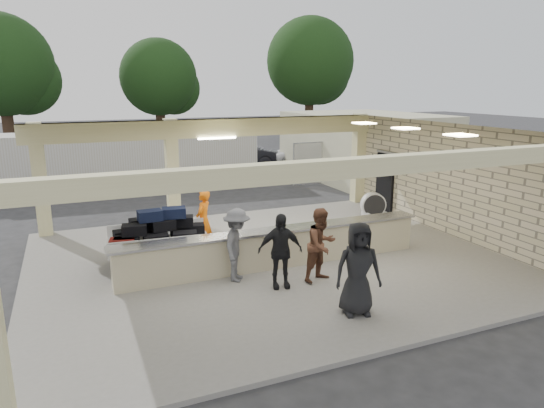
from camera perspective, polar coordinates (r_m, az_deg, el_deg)
name	(u,v)px	position (r m, az deg, el deg)	size (l,w,h in m)	color
ground	(269,263)	(12.98, -0.41, -6.95)	(120.00, 120.00, 0.00)	#29292B
pavilion	(266,207)	(13.24, -0.67, -0.41)	(12.01, 10.00, 3.55)	gray
baggage_counter	(276,248)	(12.34, 0.48, -5.16)	(8.20, 0.58, 0.98)	#BCB08C
luggage_cart	(158,235)	(12.62, -13.25, -3.60)	(2.64, 1.76, 1.47)	silver
drum_fan	(373,205)	(16.96, 11.81, -0.14)	(0.89, 0.51, 0.94)	silver
baggage_handler	(204,220)	(13.64, -8.05, -1.88)	(0.62, 0.34, 1.69)	orange
passenger_a	(321,245)	(11.38, 5.84, -4.80)	(0.85, 0.37, 1.76)	brown
passenger_b	(280,251)	(10.96, 0.95, -5.52)	(1.02, 0.37, 1.74)	black
passenger_c	(237,245)	(11.37, -4.14, -4.83)	(1.12, 0.39, 1.74)	#4C4D52
passenger_d	(358,269)	(9.85, 10.08, -7.50)	(0.93, 0.38, 1.91)	black
car_white_a	(315,156)	(28.31, 5.05, 5.68)	(2.11, 4.46, 1.27)	white
car_white_b	(389,152)	(30.42, 13.61, 5.99)	(1.61, 4.33, 1.37)	white
car_dark	(244,154)	(28.45, -3.28, 5.93)	(1.55, 4.38, 1.46)	black
container_white	(126,160)	(23.14, -16.84, 4.95)	(11.84, 2.37, 2.57)	silver
fence	(399,156)	(25.80, 14.73, 5.43)	(12.06, 0.06, 2.03)	gray
tree_left	(7,69)	(35.52, -28.72, 13.74)	(6.60, 6.30, 9.00)	#382619
tree_mid	(162,80)	(38.02, -12.76, 13.99)	(6.00, 5.60, 8.00)	#382619
tree_right	(312,65)	(41.05, 4.79, 15.97)	(7.20, 7.00, 10.00)	#382619
adjacent_building	(364,145)	(25.67, 10.76, 6.83)	(6.00, 8.00, 3.20)	beige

